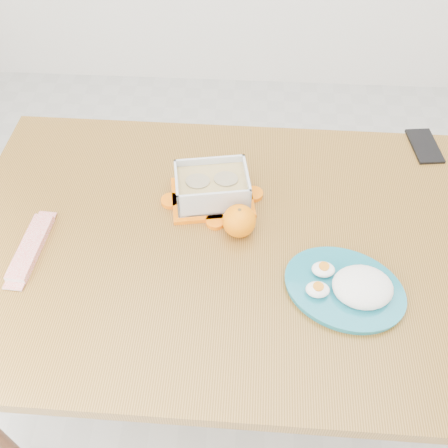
# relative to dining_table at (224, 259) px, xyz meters

# --- Properties ---
(ground) EXTENTS (3.50, 3.50, 0.00)m
(ground) POSITION_rel_dining_table_xyz_m (0.15, 0.07, -0.67)
(ground) COLOR #B7B7B2
(ground) RESTS_ON ground
(dining_table) EXTENTS (1.37, 0.92, 0.75)m
(dining_table) POSITION_rel_dining_table_xyz_m (0.00, 0.00, 0.00)
(dining_table) COLOR olive
(dining_table) RESTS_ON ground
(food_container) EXTENTS (0.24, 0.20, 0.09)m
(food_container) POSITION_rel_dining_table_xyz_m (-0.04, 0.14, 0.13)
(food_container) COLOR orange
(food_container) RESTS_ON dining_table
(orange_fruit) EXTENTS (0.09, 0.09, 0.09)m
(orange_fruit) POSITION_rel_dining_table_xyz_m (0.04, 0.03, 0.13)
(orange_fruit) COLOR orange
(orange_fruit) RESTS_ON dining_table
(rice_plate) EXTENTS (0.36, 0.36, 0.08)m
(rice_plate) POSITION_rel_dining_table_xyz_m (0.30, -0.14, 0.11)
(rice_plate) COLOR #166B7C
(rice_plate) RESTS_ON dining_table
(candy_bar) EXTENTS (0.06, 0.20, 0.02)m
(candy_bar) POSITION_rel_dining_table_xyz_m (-0.48, -0.06, 0.09)
(candy_bar) COLOR red
(candy_bar) RESTS_ON dining_table
(smartphone) EXTENTS (0.09, 0.16, 0.01)m
(smartphone) POSITION_rel_dining_table_xyz_m (0.58, 0.39, 0.09)
(smartphone) COLOR black
(smartphone) RESTS_ON dining_table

